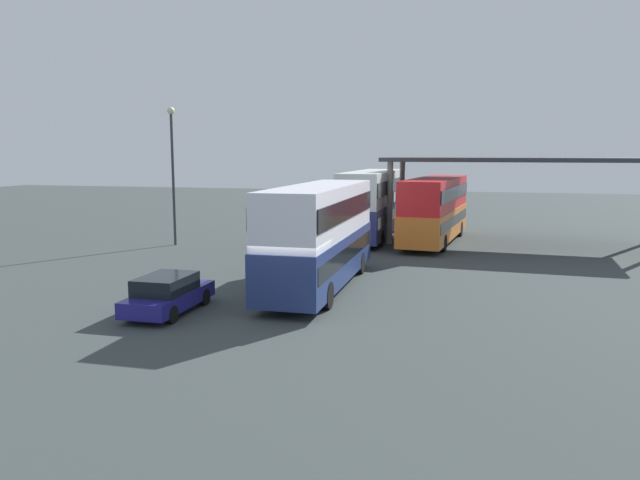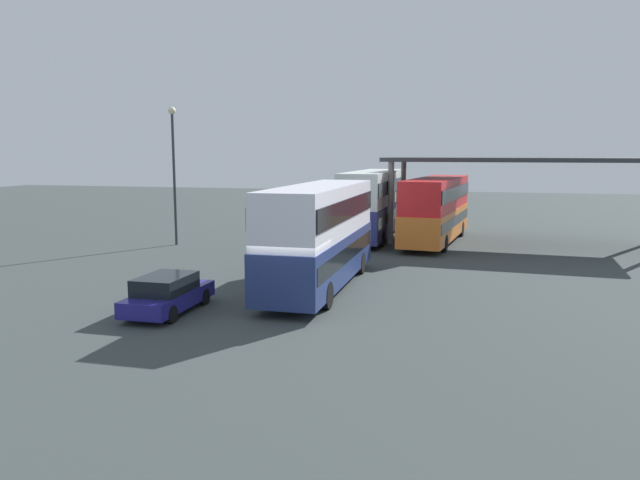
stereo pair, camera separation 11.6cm
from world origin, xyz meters
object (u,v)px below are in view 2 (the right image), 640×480
object	(u,v)px
double_decker_near_canopy	(373,202)
lamppost_tall	(174,160)
double_decker_main	(320,232)
parked_hatchback	(168,294)
double_decker_mid_row	(436,207)

from	to	relation	value
double_decker_near_canopy	lamppost_tall	xyz separation A→B (m)	(-11.11, -5.91, 2.75)
double_decker_main	parked_hatchback	bearing A→B (deg)	141.04
double_decker_mid_row	double_decker_near_canopy	bearing A→B (deg)	82.36
double_decker_main	parked_hatchback	world-z (taller)	double_decker_main
double_decker_mid_row	double_decker_main	bearing A→B (deg)	171.19
parked_hatchback	lamppost_tall	distance (m)	16.71
double_decker_near_canopy	lamppost_tall	world-z (taller)	lamppost_tall
double_decker_near_canopy	double_decker_mid_row	xyz separation A→B (m)	(4.14, -1.03, -0.19)
parked_hatchback	double_decker_near_canopy	distance (m)	20.72
double_decker_mid_row	lamppost_tall	distance (m)	16.28
parked_hatchback	lamppost_tall	world-z (taller)	lamppost_tall
double_decker_main	double_decker_mid_row	distance (m)	14.59
double_decker_near_canopy	double_decker_main	bearing A→B (deg)	-178.27
parked_hatchback	lamppost_tall	xyz separation A→B (m)	(-7.26, 14.37, 4.48)
lamppost_tall	double_decker_main	bearing A→B (deg)	-38.83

